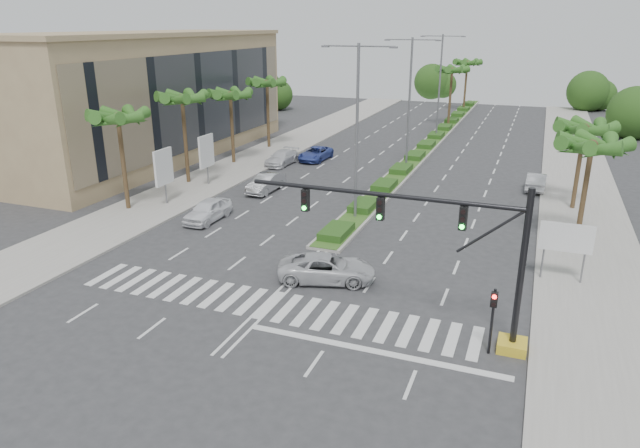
% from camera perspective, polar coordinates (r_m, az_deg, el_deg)
% --- Properties ---
extents(ground, '(160.00, 160.00, 0.00)m').
position_cam_1_polar(ground, '(28.66, -5.13, -8.06)').
color(ground, '#333335').
rests_on(ground, ground).
extents(footpath_right, '(6.00, 120.00, 0.15)m').
position_cam_1_polar(footpath_right, '(44.83, 24.85, 0.58)').
color(footpath_right, gray).
rests_on(footpath_right, ground).
extents(footpath_left, '(6.00, 120.00, 0.15)m').
position_cam_1_polar(footpath_left, '(52.03, -10.59, 4.52)').
color(footpath_left, gray).
rests_on(footpath_left, ground).
extents(median, '(2.20, 75.00, 0.20)m').
position_cam_1_polar(median, '(69.90, 11.37, 8.29)').
color(median, gray).
rests_on(median, ground).
extents(median_grass, '(1.80, 75.00, 0.04)m').
position_cam_1_polar(median_grass, '(69.88, 11.38, 8.38)').
color(median_grass, '#3A6322').
rests_on(median_grass, median).
extents(building, '(12.00, 36.00, 12.00)m').
position_cam_1_polar(building, '(61.86, -16.76, 11.98)').
color(building, tan).
rests_on(building, ground).
extents(signal_gantry, '(12.60, 1.20, 7.20)m').
position_cam_1_polar(signal_gantry, '(24.80, 14.31, -4.33)').
color(signal_gantry, gold).
rests_on(signal_gantry, ground).
extents(pedestrian_signal, '(0.28, 0.36, 3.00)m').
position_cam_1_polar(pedestrian_signal, '(24.71, 16.91, -8.32)').
color(pedestrian_signal, black).
rests_on(pedestrian_signal, ground).
extents(direction_sign, '(2.70, 0.11, 3.40)m').
position_cam_1_polar(direction_sign, '(32.58, 23.39, -1.48)').
color(direction_sign, slate).
rests_on(direction_sign, ground).
extents(billboard_near, '(0.18, 2.10, 4.35)m').
position_cam_1_polar(billboard_near, '(44.53, -15.37, 5.47)').
color(billboard_near, slate).
rests_on(billboard_near, ground).
extents(billboard_far, '(0.18, 2.10, 4.35)m').
position_cam_1_polar(billboard_far, '(49.35, -11.30, 7.11)').
color(billboard_far, slate).
rests_on(billboard_far, ground).
extents(palm_left_near, '(4.57, 4.68, 7.55)m').
position_cam_1_polar(palm_left_near, '(43.52, -19.53, 9.76)').
color(palm_left_near, brown).
rests_on(palm_left_near, ground).
extents(palm_left_mid, '(4.57, 4.68, 7.95)m').
position_cam_1_polar(palm_left_mid, '(49.76, -13.61, 11.86)').
color(palm_left_mid, brown).
rests_on(palm_left_mid, ground).
extents(palm_left_far, '(4.57, 4.68, 7.35)m').
position_cam_1_polar(palm_left_far, '(56.56, -8.94, 12.43)').
color(palm_left_far, brown).
rests_on(palm_left_far, ground).
extents(palm_left_end, '(4.57, 4.68, 7.75)m').
position_cam_1_polar(palm_left_end, '(63.54, -5.31, 13.68)').
color(palm_left_end, brown).
rests_on(palm_left_end, ground).
extents(palm_right_near, '(4.57, 4.68, 7.05)m').
position_cam_1_polar(palm_right_near, '(37.49, 25.51, 6.81)').
color(palm_right_near, brown).
rests_on(palm_right_near, ground).
extents(palm_right_far, '(4.57, 4.68, 6.75)m').
position_cam_1_polar(palm_right_far, '(45.39, 24.90, 8.44)').
color(palm_right_far, brown).
rests_on(palm_right_far, ground).
extents(palm_median_a, '(4.57, 4.68, 8.05)m').
position_cam_1_polar(palm_median_a, '(78.77, 13.07, 14.60)').
color(palm_median_a, brown).
rests_on(palm_median_a, ground).
extents(palm_median_b, '(4.57, 4.68, 8.05)m').
position_cam_1_polar(palm_median_b, '(93.60, 14.51, 15.19)').
color(palm_median_b, brown).
rests_on(palm_median_b, ground).
extents(streetlight_near, '(5.10, 0.25, 12.00)m').
position_cam_1_polar(streetlight_near, '(38.98, 3.73, 9.98)').
color(streetlight_near, slate).
rests_on(streetlight_near, ground).
extents(streetlight_mid, '(5.10, 0.25, 12.00)m').
position_cam_1_polar(streetlight_mid, '(54.31, 8.95, 12.48)').
color(streetlight_mid, slate).
rests_on(streetlight_mid, ground).
extents(streetlight_far, '(5.10, 0.25, 12.00)m').
position_cam_1_polar(streetlight_far, '(69.94, 11.90, 13.82)').
color(streetlight_far, slate).
rests_on(streetlight_far, ground).
extents(car_parked_a, '(1.85, 4.48, 1.52)m').
position_cam_1_polar(car_parked_a, '(40.87, -11.17, 1.35)').
color(car_parked_a, white).
rests_on(car_parked_a, ground).
extents(car_parked_b, '(1.72, 4.53, 1.48)m').
position_cam_1_polar(car_parked_b, '(47.31, -5.44, 4.10)').
color(car_parked_b, '#A4A4A9').
rests_on(car_parked_b, ground).
extents(car_parked_c, '(2.45, 4.96, 1.35)m').
position_cam_1_polar(car_parked_c, '(58.24, -0.44, 7.05)').
color(car_parked_c, '#33459C').
rests_on(car_parked_c, ground).
extents(car_parked_d, '(2.07, 4.81, 1.38)m').
position_cam_1_polar(car_parked_d, '(56.46, -3.86, 6.62)').
color(car_parked_d, silver).
rests_on(car_parked_d, ground).
extents(car_crossing, '(5.68, 3.76, 1.45)m').
position_cam_1_polar(car_crossing, '(30.81, 0.69, -4.43)').
color(car_crossing, silver).
rests_on(car_crossing, ground).
extents(car_right, '(1.66, 4.39, 1.43)m').
position_cam_1_polar(car_right, '(50.99, 20.83, 4.00)').
color(car_right, silver).
rests_on(car_right, ground).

